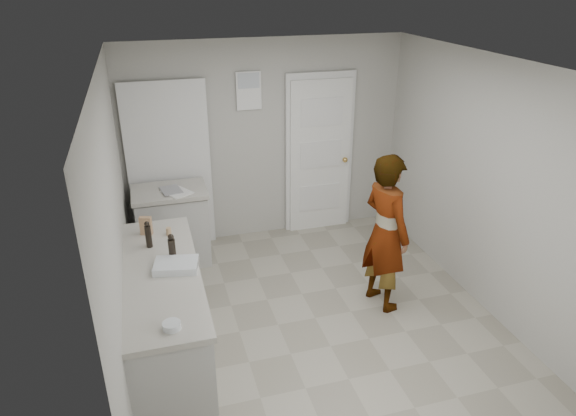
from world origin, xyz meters
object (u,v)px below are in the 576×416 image
object	(u,v)px
person	(386,233)
baking_dish	(176,266)
oil_cruet_b	(148,235)
cake_mix_box	(146,226)
egg_bowl	(172,326)
spice_jar	(169,231)
oil_cruet_a	(172,248)

from	to	relation	value
person	baking_dish	bearing A→B (deg)	83.79
oil_cruet_b	person	bearing A→B (deg)	-4.14
cake_mix_box	egg_bowl	xyz separation A→B (m)	(0.11, -1.50, -0.06)
person	spice_jar	bearing A→B (deg)	66.38
person	cake_mix_box	xyz separation A→B (m)	(-2.28, 0.42, 0.19)
spice_jar	oil_cruet_a	xyz separation A→B (m)	(0.00, -0.47, 0.08)
person	spice_jar	world-z (taller)	person
person	oil_cruet_b	world-z (taller)	person
spice_jar	oil_cruet_b	size ratio (longest dim) A/B	0.29
cake_mix_box	spice_jar	distance (m)	0.22
baking_dish	oil_cruet_b	bearing A→B (deg)	113.90
oil_cruet_a	egg_bowl	size ratio (longest dim) A/B	1.92
person	egg_bowl	world-z (taller)	person
oil_cruet_b	oil_cruet_a	bearing A→B (deg)	-57.54
oil_cruet_a	egg_bowl	distance (m)	0.96
person	spice_jar	xyz separation A→B (m)	(-2.08, 0.35, 0.14)
oil_cruet_b	baking_dish	distance (m)	0.50
oil_cruet_a	egg_bowl	bearing A→B (deg)	-95.09
cake_mix_box	spice_jar	world-z (taller)	cake_mix_box
cake_mix_box	baking_dish	world-z (taller)	cake_mix_box
spice_jar	oil_cruet_b	xyz separation A→B (m)	(-0.18, -0.18, 0.08)
egg_bowl	oil_cruet_b	bearing A→B (deg)	94.59
spice_jar	oil_cruet_b	bearing A→B (deg)	-135.05
oil_cruet_b	baking_dish	xyz separation A→B (m)	(0.20, -0.45, -0.09)
spice_jar	baking_dish	world-z (taller)	spice_jar
egg_bowl	oil_cruet_a	bearing A→B (deg)	84.91
person	egg_bowl	xyz separation A→B (m)	(-2.16, -1.08, 0.13)
oil_cruet_a	oil_cruet_b	bearing A→B (deg)	122.46
spice_jar	baking_dish	distance (m)	0.63
cake_mix_box	oil_cruet_a	xyz separation A→B (m)	(0.20, -0.55, 0.03)
cake_mix_box	baking_dish	size ratio (longest dim) A/B	0.45
person	baking_dish	size ratio (longest dim) A/B	4.10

